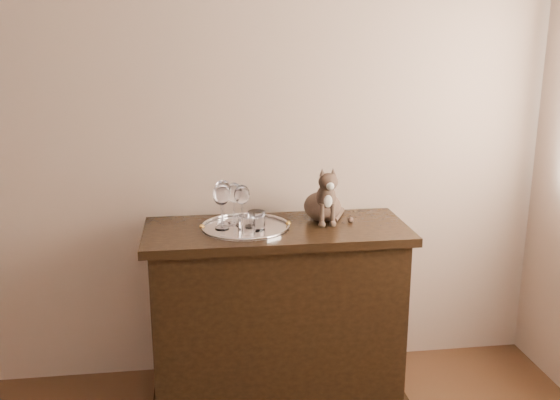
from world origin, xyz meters
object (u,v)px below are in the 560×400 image
Objects in this scene: wine_glass_d at (242,205)px; sideboard at (277,313)px; tumbler_b at (247,225)px; wine_glass_c at (222,206)px; wine_glass_a at (223,202)px; cat at (323,192)px; tray at (246,228)px; wine_glass_b at (234,203)px; tumbler_a at (257,221)px.

sideboard is at bearing -9.69° from wine_glass_d.
wine_glass_c is at bearing 135.75° from tumbler_b.
wine_glass_d is (-0.15, 0.03, 0.53)m from sideboard.
wine_glass_c is (-0.01, -0.06, -0.00)m from wine_glass_a.
tumbler_b is at bearing -58.87° from wine_glass_a.
cat is (0.38, 0.06, 0.03)m from wine_glass_d.
wine_glass_a is (-0.10, 0.06, 0.11)m from tray.
wine_glass_b is 0.18m from tumbler_b.
wine_glass_c is at bearing -178.87° from sideboard.
cat reaches higher than wine_glass_b.
wine_glass_b is 1.02× the size of wine_glass_d.
tumbler_b is (0.01, -0.13, -0.05)m from wine_glass_d.
tumbler_b is at bearing -44.25° from wine_glass_c.
cat is (0.47, 0.03, 0.02)m from wine_glass_a.
tumbler_b is (0.10, -0.10, -0.06)m from wine_glass_c.
tray is 0.08m from tumbler_a.
tumbler_b is (-0.14, -0.11, 0.48)m from sideboard.
wine_glass_c is 0.17m from tumbler_a.
tray is 0.13m from wine_glass_b.
wine_glass_b is (-0.19, 0.06, 0.53)m from sideboard.
wine_glass_b is at bearing 8.57° from wine_glass_a.
wine_glass_b is at bearing 129.08° from tumbler_a.
tumbler_b reaches higher than tray.
wine_glass_c is at bearing 179.82° from tray.
wine_glass_b is (0.05, 0.01, -0.01)m from wine_glass_a.
cat is (0.48, 0.09, 0.02)m from wine_glass_c.
wine_glass_d is at bearing 170.31° from sideboard.
tumbler_a is at bearing 47.42° from tumbler_b.
wine_glass_a is 0.19m from tumbler_a.
sideboard is 14.08× the size of tumbler_b.
wine_glass_c reaches higher than tray.
cat is at bearing 8.50° from wine_glass_d.
wine_glass_c reaches higher than tumbler_b.
wine_glass_d is 0.11m from tumbler_a.
wine_glass_c is 2.39× the size of tumbler_b.
wine_glass_b is 2.26× the size of tumbler_b.
wine_glass_a is at bearing -177.48° from cat.
tray is 1.49× the size of cat.
wine_glass_d is at bearing -173.02° from cat.
tumbler_b is 0.32× the size of cat.
tumbler_a is at bearing -50.92° from wine_glass_b.
tumbler_a is (-0.10, -0.05, 0.48)m from sideboard.
cat reaches higher than wine_glass_c.
wine_glass_d is at bearing -43.62° from wine_glass_b.
wine_glass_b is 0.09m from wine_glass_c.
wine_glass_d is 0.70× the size of cat.
tumbler_b is (0.09, -0.16, -0.06)m from wine_glass_a.
wine_glass_b is at bearing -178.03° from cat.
wine_glass_c is 1.08× the size of wine_glass_d.
wine_glass_a is 1.08× the size of wine_glass_b.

